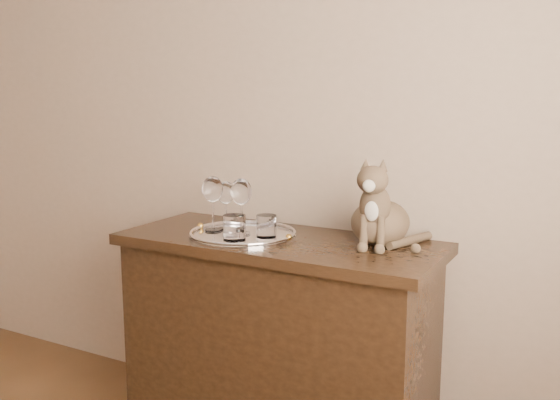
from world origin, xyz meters
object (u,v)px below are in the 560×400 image
Objects in this scene: tray at (243,235)px; wine_glass_d at (241,206)px; cat at (381,200)px; wine_glass_a at (226,205)px; wine_glass_c at (213,204)px; sideboard at (279,347)px; tumbler_b at (234,228)px; tumbler_c at (266,226)px.

tray is 1.90× the size of wine_glass_d.
wine_glass_d is at bearing -170.82° from cat.
wine_glass_a is 0.88× the size of wine_glass_c.
sideboard is at bearing 12.40° from tray.
cat reaches higher than sideboard.
wine_glass_a is 0.11m from wine_glass_d.
wine_glass_d is 2.29× the size of tumbler_b.
tray is (-0.14, -0.03, 0.43)m from sideboard.
wine_glass_a is at bearing 155.94° from wine_glass_d.
wine_glass_c reaches higher than tray.
wine_glass_a reaches higher than sideboard.
sideboard is 3.00× the size of tray.
cat reaches higher than tray.
wine_glass_d is at bearing -24.06° from wine_glass_a.
wine_glass_d is at bearing 2.26° from wine_glass_c.
tray is 0.15m from wine_glass_a.
sideboard is 0.48m from tumbler_c.
tumbler_c is (0.10, -0.00, 0.05)m from tray.
wine_glass_c is (-0.27, -0.04, 0.54)m from sideboard.
tumbler_c is at bearing -11.87° from wine_glass_a.
sideboard is 0.60m from wine_glass_c.
sideboard is 5.66× the size of wine_glass_c.
tumbler_b is at bearing -74.82° from tray.
tumbler_c is at bearing 0.40° from wine_glass_d.
tumbler_c is at bearing -135.73° from sideboard.
wine_glass_c is 0.24m from tumbler_c.
wine_glass_d is (-0.00, -0.00, 0.11)m from tray.
sideboard is at bearing 44.27° from tumbler_c.
wine_glass_c is 1.00× the size of wine_glass_d.
tray is 1.26× the size of cat.
wine_glass_d is at bearing -140.31° from tray.
tray is 0.17m from wine_glass_c.
cat is at bearing 15.39° from sideboard.
wine_glass_c is at bearing -176.32° from tray.
cat is at bearing 12.38° from wine_glass_c.
cat is at bearing 14.57° from tray.
sideboard is 13.01× the size of tumbler_b.
sideboard is 0.69m from cat.
wine_glass_a is (-0.24, 0.01, 0.53)m from sideboard.
cat is (0.36, 0.10, 0.58)m from sideboard.
tumbler_c is at bearing 51.83° from tumbler_b.
tumbler_c is 0.26× the size of cat.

